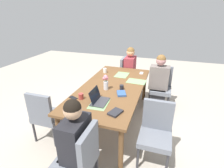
{
  "coord_description": "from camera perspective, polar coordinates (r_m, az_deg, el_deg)",
  "views": [
    {
      "loc": [
        -2.79,
        -0.9,
        2.05
      ],
      "look_at": [
        0.0,
        0.0,
        0.79
      ],
      "focal_mm": 28.08,
      "sensor_mm": 36.0,
      "label": 1
    }
  ],
  "objects": [
    {
      "name": "person_head_right_left_near",
      "position": [
        4.51,
        5.78,
        3.51
      ],
      "size": [
        0.4,
        0.36,
        1.19
      ],
      "color": "#2D2D33",
      "rests_on": "ground_plane"
    },
    {
      "name": "flower_vase",
      "position": [
        3.04,
        -2.02,
        0.84
      ],
      "size": [
        0.1,
        0.1,
        0.27
      ],
      "color": "silver",
      "rests_on": "dining_table"
    },
    {
      "name": "placemat_head_right_left_near",
      "position": [
        3.78,
        3.22,
        2.99
      ],
      "size": [
        0.37,
        0.27,
        0.0
      ],
      "primitive_type": "cube",
      "rotation": [
        0.0,
        0.0,
        3.11
      ],
      "color": "#7FAD70",
      "rests_on": "dining_table"
    },
    {
      "name": "dining_table",
      "position": [
        3.24,
        -0.0,
        -1.85
      ],
      "size": [
        2.29,
        1.09,
        0.74
      ],
      "color": "brown",
      "rests_on": "ground_plane"
    },
    {
      "name": "coffee_mug_centre_left",
      "position": [
        3.9,
        -2.33,
        4.4
      ],
      "size": [
        0.08,
        0.08,
        0.1
      ],
      "primitive_type": "cylinder",
      "color": "white",
      "rests_on": "dining_table"
    },
    {
      "name": "person_near_left_far",
      "position": [
        3.93,
        14.84,
        -0.27
      ],
      "size": [
        0.36,
        0.4,
        1.19
      ],
      "color": "#2D2D33",
      "rests_on": "ground_plane"
    },
    {
      "name": "chair_near_left_far",
      "position": [
        4.01,
        15.72,
        -0.32
      ],
      "size": [
        0.44,
        0.44,
        0.9
      ],
      "color": "slate",
      "rests_on": "ground_plane"
    },
    {
      "name": "chair_head_right_left_near",
      "position": [
        4.59,
        5.01,
        3.53
      ],
      "size": [
        0.44,
        0.44,
        0.9
      ],
      "color": "slate",
      "rests_on": "ground_plane"
    },
    {
      "name": "placemat_near_left_far",
      "position": [
        3.46,
        7.94,
        0.85
      ],
      "size": [
        0.28,
        0.37,
        0.0
      ],
      "primitive_type": "cube",
      "rotation": [
        0.0,
        0.0,
        1.52
      ],
      "color": "#7FAD70",
      "rests_on": "dining_table"
    },
    {
      "name": "placemat_head_left_left_mid",
      "position": [
        2.65,
        -4.23,
        -6.43
      ],
      "size": [
        0.37,
        0.28,
        0.0
      ],
      "primitive_type": "cube",
      "rotation": [
        0.0,
        0.0,
        0.05
      ],
      "color": "#7FAD70",
      "rests_on": "dining_table"
    },
    {
      "name": "person_head_left_left_mid",
      "position": [
        2.23,
        -11.41,
        -20.39
      ],
      "size": [
        0.4,
        0.36,
        1.19
      ],
      "color": "#2D2D33",
      "rests_on": "ground_plane"
    },
    {
      "name": "book_blue_cover",
      "position": [
        2.41,
        1.12,
        -9.24
      ],
      "size": [
        0.23,
        0.2,
        0.03
      ],
      "primitive_type": "cube",
      "rotation": [
        0.0,
        0.0,
        -0.33
      ],
      "color": "#28282D",
      "rests_on": "dining_table"
    },
    {
      "name": "phone_black",
      "position": [
        2.87,
        -12.52,
        -4.4
      ],
      "size": [
        0.13,
        0.17,
        0.01
      ],
      "primitive_type": "cube",
      "rotation": [
        0.0,
        0.0,
        1.16
      ],
      "color": "black",
      "rests_on": "dining_table"
    },
    {
      "name": "book_red_cover",
      "position": [
        2.92,
        3.06,
        -3.09
      ],
      "size": [
        0.24,
        0.2,
        0.03
      ],
      "primitive_type": "cube",
      "rotation": [
        0.0,
        0.0,
        0.37
      ],
      "color": "#335693",
      "rests_on": "dining_table"
    },
    {
      "name": "laptop_head_left_left_mid",
      "position": [
        2.67,
        -4.42,
        -5.12
      ],
      "size": [
        0.32,
        0.22,
        0.21
      ],
      "color": "#38383D",
      "rests_on": "dining_table"
    },
    {
      "name": "coffee_mug_near_left",
      "position": [
        2.8,
        -10.06,
        -3.96
      ],
      "size": [
        0.08,
        0.08,
        0.09
      ],
      "primitive_type": "cylinder",
      "color": "#AD3D38",
      "rests_on": "dining_table"
    },
    {
      "name": "chair_near_right_mid",
      "position": [
        2.59,
        14.13,
        -14.33
      ],
      "size": [
        0.44,
        0.44,
        0.9
      ],
      "color": "slate",
      "rests_on": "ground_plane"
    },
    {
      "name": "coffee_mug_near_right",
      "position": [
        3.08,
        3.16,
        -1.06
      ],
      "size": [
        0.07,
        0.07,
        0.08
      ],
      "primitive_type": "cylinder",
      "color": "#232328",
      "rests_on": "dining_table"
    },
    {
      "name": "phone_silver",
      "position": [
        3.93,
        9.57,
        3.53
      ],
      "size": [
        0.15,
        0.08,
        0.01
      ],
      "primitive_type": "cube",
      "rotation": [
        0.0,
        0.0,
        0.02
      ],
      "color": "silver",
      "rests_on": "dining_table"
    },
    {
      "name": "ground_plane",
      "position": [
        3.58,
        -0.0,
        -11.63
      ],
      "size": [
        10.0,
        10.0,
        0.0
      ],
      "primitive_type": "plane",
      "color": "#B2A899"
    },
    {
      "name": "chair_far_right_near",
      "position": [
        3.03,
        -20.73,
        -9.15
      ],
      "size": [
        0.44,
        0.44,
        0.9
      ],
      "color": "slate",
      "rests_on": "ground_plane"
    },
    {
      "name": "chair_head_left_left_mid",
      "position": [
        2.18,
        -10.29,
        -22.44
      ],
      "size": [
        0.44,
        0.44,
        0.9
      ],
      "color": "slate",
      "rests_on": "ground_plane"
    }
  ]
}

